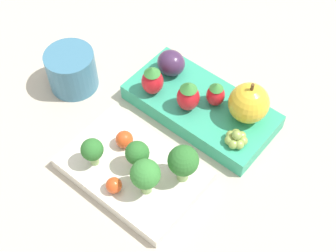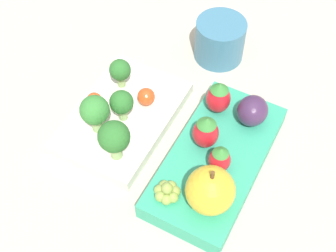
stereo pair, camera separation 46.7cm
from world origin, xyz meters
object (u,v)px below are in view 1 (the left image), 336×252
object	(u,v)px
bento_box_savoury	(133,170)
grape_cluster	(236,139)
broccoli_floret_2	(92,150)
drinking_cup	(72,70)
strawberry_1	(216,94)
strawberry_2	(152,80)
cherry_tomato_0	(124,139)
bento_box_fruit	(200,107)
strawberry_0	(188,96)
cherry_tomato_1	(114,185)
apple	(249,103)
broccoli_floret_1	(183,162)
broccoli_floret_3	(145,175)
broccoli_floret_0	(137,154)
plum	(171,63)

from	to	relation	value
bento_box_savoury	grape_cluster	bearing A→B (deg)	-124.63
broccoli_floret_2	drinking_cup	bearing A→B (deg)	-30.76
strawberry_1	strawberry_2	world-z (taller)	strawberry_2
cherry_tomato_0	strawberry_1	bearing A→B (deg)	-110.01
bento_box_fruit	strawberry_0	xyz separation A→B (m)	(0.01, 0.02, 0.04)
cherry_tomato_1	drinking_cup	size ratio (longest dim) A/B	0.28
bento_box_fruit	apple	distance (m)	0.08
broccoli_floret_1	strawberry_2	world-z (taller)	broccoli_floret_1
cherry_tomato_1	strawberry_2	size ratio (longest dim) A/B	0.43
broccoli_floret_3	cherry_tomato_0	world-z (taller)	broccoli_floret_3
cherry_tomato_0	drinking_cup	size ratio (longest dim) A/B	0.33
apple	drinking_cup	size ratio (longest dim) A/B	0.89
strawberry_1	bento_box_fruit	bearing A→B (deg)	30.74
broccoli_floret_0	broccoli_floret_1	world-z (taller)	broccoli_floret_1
broccoli_floret_0	strawberry_2	distance (m)	0.13
strawberry_2	cherry_tomato_1	bearing A→B (deg)	115.85
broccoli_floret_2	broccoli_floret_3	distance (m)	0.08
bento_box_savoury	bento_box_fruit	xyz separation A→B (m)	(-0.00, -0.14, 0.00)
strawberry_1	cherry_tomato_0	bearing A→B (deg)	69.99
broccoli_floret_0	strawberry_0	world-z (taller)	strawberry_0
broccoli_floret_1	strawberry_2	bearing A→B (deg)	-31.70
plum	grape_cluster	size ratio (longest dim) A/B	1.36
bento_box_fruit	strawberry_2	xyz separation A→B (m)	(0.06, 0.03, 0.04)
broccoli_floret_2	strawberry_0	size ratio (longest dim) A/B	0.91
strawberry_0	drinking_cup	size ratio (longest dim) A/B	0.67
cherry_tomato_1	grape_cluster	bearing A→B (deg)	-115.00
broccoli_floret_1	strawberry_1	bearing A→B (deg)	-70.09
plum	cherry_tomato_0	bearing A→B (deg)	105.55
strawberry_0	strawberry_2	distance (m)	0.06
cherry_tomato_0	strawberry_2	xyz separation A→B (m)	(0.03, -0.09, 0.02)
broccoli_floret_3	strawberry_2	bearing A→B (deg)	-49.83
strawberry_1	strawberry_2	xyz separation A→B (m)	(0.08, 0.04, 0.00)
strawberry_0	grape_cluster	size ratio (longest dim) A/B	1.59
broccoli_floret_2	cherry_tomato_0	bearing A→B (deg)	-101.27
broccoli_floret_0	broccoli_floret_1	size ratio (longest dim) A/B	0.79
broccoli_floret_3	apple	bearing A→B (deg)	-98.53
apple	plum	world-z (taller)	apple
bento_box_fruit	strawberry_1	size ratio (longest dim) A/B	5.48
broccoli_floret_1	apple	world-z (taller)	apple
broccoli_floret_0	strawberry_1	world-z (taller)	strawberry_1
broccoli_floret_2	drinking_cup	xyz separation A→B (m)	(0.14, -0.08, -0.02)
broccoli_floret_1	apple	xyz separation A→B (m)	(-0.00, -0.13, -0.00)
apple	strawberry_0	bearing A→B (deg)	30.84
strawberry_1	cherry_tomato_1	bearing A→B (deg)	87.20
broccoli_floret_3	strawberry_2	xyz separation A→B (m)	(0.10, -0.12, -0.01)
broccoli_floret_3	strawberry_0	size ratio (longest dim) A/B	1.16
strawberry_2	drinking_cup	distance (m)	0.13
broccoli_floret_0	grape_cluster	distance (m)	0.14
apple	strawberry_0	xyz separation A→B (m)	(0.07, 0.04, -0.00)
broccoli_floret_2	cherry_tomato_0	size ratio (longest dim) A/B	1.88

